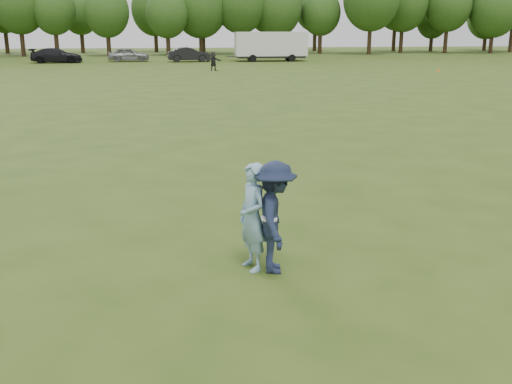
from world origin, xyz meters
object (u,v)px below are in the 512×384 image
at_px(player_far_d, 213,61).
at_px(car_f, 189,55).
at_px(car_e, 129,55).
at_px(thrower, 252,217).
at_px(car_d, 56,56).
at_px(defender, 275,217).
at_px(field_cone, 438,70).
at_px(cargo_trailer, 271,45).

distance_m(player_far_d, car_f, 13.68).
bearing_deg(car_f, car_e, 74.03).
height_order(thrower, car_d, thrower).
bearing_deg(car_e, thrower, -176.02).
relative_size(car_d, car_f, 1.13).
height_order(thrower, defender, defender).
bearing_deg(car_e, car_f, -102.43).
bearing_deg(car_d, field_cone, -114.42).
distance_m(thrower, defender, 0.39).
bearing_deg(field_cone, car_d, 154.76).
bearing_deg(thrower, car_f, 160.13).
bearing_deg(defender, player_far_d, 4.57).
relative_size(car_e, car_f, 0.95).
bearing_deg(thrower, defender, 50.05).
height_order(thrower, cargo_trailer, cargo_trailer).
relative_size(thrower, car_d, 0.35).
xyz_separation_m(thrower, car_d, (-13.90, 58.75, -0.15)).
height_order(car_f, cargo_trailer, cargo_trailer).
bearing_deg(thrower, car_e, 166.48).
relative_size(defender, cargo_trailer, 0.21).
height_order(car_d, cargo_trailer, cargo_trailer).
xyz_separation_m(player_far_d, field_cone, (19.70, -3.43, -0.68)).
height_order(car_e, field_cone, car_e).
bearing_deg(field_cone, car_e, 147.18).
relative_size(car_d, car_e, 1.19).
distance_m(thrower, car_d, 60.37).
bearing_deg(car_f, thrower, 174.09).
xyz_separation_m(car_f, field_cone, (21.55, -16.98, -0.64)).
bearing_deg(thrower, car_d, 173.75).
bearing_deg(car_f, car_d, 84.88).
distance_m(player_far_d, car_e, 17.07).
xyz_separation_m(car_e, car_f, (6.68, -1.22, 0.01)).
distance_m(defender, player_far_d, 45.49).
distance_m(defender, car_d, 60.59).
relative_size(defender, field_cone, 6.35).
xyz_separation_m(thrower, car_e, (-6.35, 60.09, -0.16)).
bearing_deg(car_f, player_far_d, -177.79).
xyz_separation_m(car_d, car_e, (7.55, 1.34, -0.01)).
xyz_separation_m(car_d, car_f, (14.22, 0.12, 0.01)).
relative_size(defender, car_d, 0.35).
height_order(player_far_d, car_e, player_far_d).
bearing_deg(cargo_trailer, thrower, -99.16).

